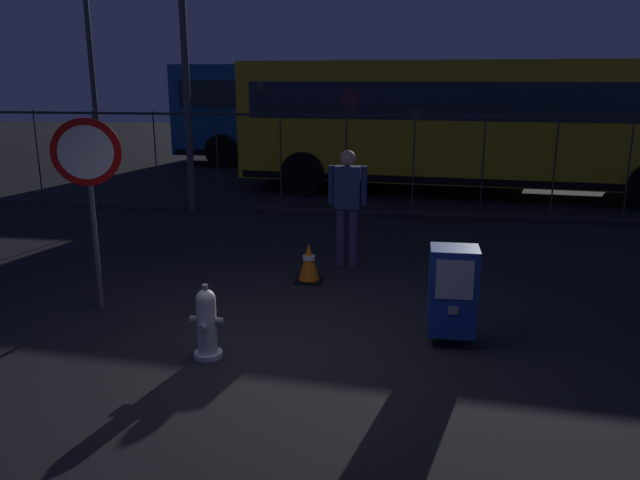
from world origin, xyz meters
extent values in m
plane|color=black|center=(0.00, 0.00, 0.00)|extent=(60.00, 60.00, 0.00)
cylinder|color=silver|center=(-0.62, -0.04, 0.03)|extent=(0.28, 0.28, 0.05)
cylinder|color=silver|center=(-0.62, -0.04, 0.33)|extent=(0.19, 0.19, 0.55)
sphere|color=silver|center=(-0.62, -0.04, 0.60)|extent=(0.19, 0.19, 0.19)
cylinder|color=gray|center=(-0.62, -0.04, 0.72)|extent=(0.06, 0.06, 0.05)
cylinder|color=gray|center=(-0.62, -0.18, 0.35)|extent=(0.09, 0.08, 0.09)
cylinder|color=gray|center=(-0.75, -0.04, 0.38)|extent=(0.07, 0.07, 0.07)
cylinder|color=gray|center=(-0.49, -0.04, 0.38)|extent=(0.07, 0.07, 0.07)
cylinder|color=black|center=(1.57, 0.51, 0.06)|extent=(0.04, 0.04, 0.12)
cylinder|color=black|center=(1.91, 0.51, 0.06)|extent=(0.04, 0.04, 0.12)
cylinder|color=black|center=(1.57, 0.79, 0.06)|extent=(0.04, 0.04, 0.12)
cylinder|color=black|center=(1.91, 0.79, 0.06)|extent=(0.04, 0.04, 0.12)
cube|color=navy|center=(1.74, 0.65, 0.57)|extent=(0.48, 0.40, 0.90)
cube|color=#B2B7BF|center=(1.74, 0.44, 0.75)|extent=(0.36, 0.01, 0.40)
cube|color=gray|center=(1.74, 0.44, 0.43)|extent=(0.10, 0.02, 0.08)
cylinder|color=#4C4F54|center=(-2.31, 1.06, 1.10)|extent=(0.06, 0.06, 2.20)
cylinder|color=red|center=(-2.31, 1.04, 1.85)|extent=(0.71, 0.31, 0.76)
cylinder|color=white|center=(-2.31, 1.03, 1.85)|extent=(0.56, 0.23, 0.60)
cylinder|color=#382D51|center=(0.29, 3.23, 0.42)|extent=(0.14, 0.14, 0.85)
cylinder|color=#382D51|center=(0.47, 3.23, 0.42)|extent=(0.14, 0.14, 0.85)
cube|color=navy|center=(0.38, 3.23, 1.15)|extent=(0.36, 0.20, 0.60)
sphere|color=tan|center=(0.38, 3.23, 1.56)|extent=(0.22, 0.22, 0.22)
cylinder|color=navy|center=(0.15, 3.23, 1.18)|extent=(0.09, 0.09, 0.55)
cylinder|color=navy|center=(0.61, 3.23, 1.18)|extent=(0.09, 0.09, 0.55)
cube|color=black|center=(-0.04, 2.42, 0.01)|extent=(0.36, 0.36, 0.03)
cone|color=orange|center=(-0.04, 2.42, 0.28)|extent=(0.28, 0.28, 0.50)
cylinder|color=white|center=(-0.04, 2.42, 0.33)|extent=(0.17, 0.17, 0.06)
cube|color=#2D2D33|center=(0.00, 6.54, 1.95)|extent=(18.00, 0.04, 0.05)
cube|color=#2D2D33|center=(0.00, 6.54, 0.10)|extent=(18.00, 0.04, 0.05)
cylinder|color=#2D2D33|center=(-6.43, 6.54, 1.00)|extent=(0.03, 0.03, 2.00)
cylinder|color=#2D2D33|center=(-5.14, 6.54, 1.00)|extent=(0.03, 0.03, 2.00)
cylinder|color=#2D2D33|center=(-3.86, 6.54, 1.00)|extent=(0.03, 0.03, 2.00)
cylinder|color=#2D2D33|center=(-2.57, 6.54, 1.00)|extent=(0.03, 0.03, 2.00)
cylinder|color=#2D2D33|center=(-1.29, 6.54, 1.00)|extent=(0.03, 0.03, 2.00)
cylinder|color=#2D2D33|center=(0.00, 6.54, 1.00)|extent=(0.03, 0.03, 2.00)
cylinder|color=#2D2D33|center=(1.29, 6.54, 1.00)|extent=(0.03, 0.03, 2.00)
cylinder|color=#2D2D33|center=(2.57, 6.54, 1.00)|extent=(0.03, 0.03, 2.00)
cylinder|color=#2D2D33|center=(3.86, 6.54, 1.00)|extent=(0.03, 0.03, 2.00)
cylinder|color=#2D2D33|center=(5.14, 6.54, 1.00)|extent=(0.03, 0.03, 2.00)
cube|color=gold|center=(2.55, 9.54, 1.67)|extent=(10.68, 3.43, 2.65)
cube|color=#1E2838|center=(2.55, 9.54, 2.15)|extent=(10.06, 3.40, 0.80)
cube|color=black|center=(2.55, 9.54, 0.45)|extent=(10.47, 3.42, 0.16)
cylinder|color=black|center=(6.33, 10.46, 0.50)|extent=(1.02, 0.37, 1.00)
cylinder|color=black|center=(-1.22, 8.63, 0.50)|extent=(1.02, 0.37, 1.00)
cylinder|color=black|center=(-0.99, 11.12, 0.50)|extent=(1.02, 0.37, 1.00)
cube|color=#19519E|center=(-0.71, 13.92, 1.67)|extent=(10.52, 2.59, 2.65)
cube|color=#1E2838|center=(-0.71, 13.92, 2.15)|extent=(9.89, 2.60, 0.80)
cube|color=black|center=(-0.71, 13.92, 0.45)|extent=(10.31, 2.60, 0.16)
cylinder|color=black|center=(2.95, 12.64, 0.50)|extent=(1.00, 0.29, 1.00)
cylinder|color=black|center=(2.97, 15.14, 0.50)|extent=(1.00, 0.29, 1.00)
cylinder|color=black|center=(-4.40, 12.70, 0.50)|extent=(1.00, 0.29, 1.00)
cylinder|color=black|center=(-4.38, 15.20, 0.50)|extent=(1.00, 0.29, 1.00)
cylinder|color=#4C4F54|center=(-7.14, 10.45, 3.36)|extent=(0.14, 0.14, 6.72)
cylinder|color=#4C4F54|center=(-3.15, 6.58, 3.17)|extent=(0.14, 0.14, 6.34)
camera|label=1|loc=(1.32, -5.53, 2.67)|focal=35.45mm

